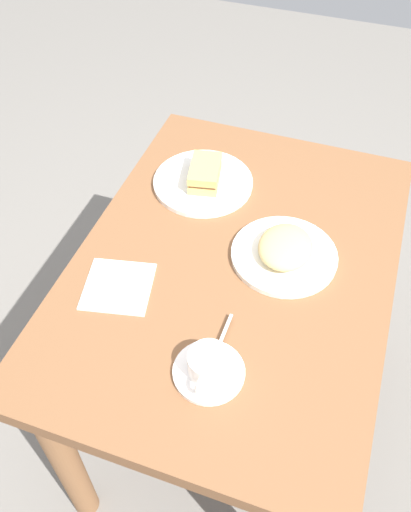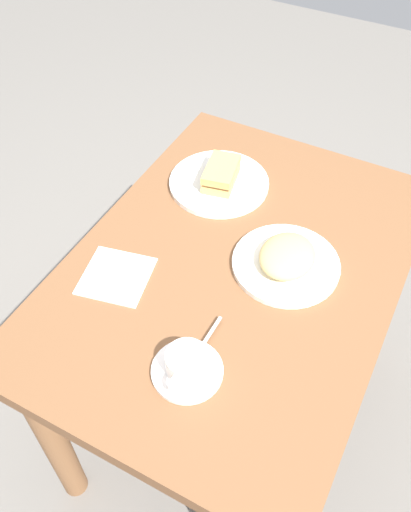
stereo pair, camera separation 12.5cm
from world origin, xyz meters
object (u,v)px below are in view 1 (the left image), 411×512
(coffee_cup, at_px, (209,364))
(spoon, at_px, (222,339))
(side_plate, at_px, (284,255))
(coffee_saucer, at_px, (209,372))
(sandwich_front, at_px, (205,173))
(sandwich_plate, at_px, (203,182))
(dining_table, at_px, (233,294))
(napkin, at_px, (118,286))

(coffee_cup, height_order, spoon, coffee_cup)
(side_plate, bearing_deg, coffee_saucer, -10.86)
(side_plate, bearing_deg, sandwich_front, -125.27)
(coffee_saucer, xyz_separation_m, spoon, (-0.08, 0.00, 0.01))
(coffee_saucer, height_order, side_plate, side_plate)
(sandwich_front, bearing_deg, sandwich_plate, -82.99)
(coffee_saucer, bearing_deg, side_plate, 169.14)
(sandwich_plate, bearing_deg, spoon, 23.73)
(dining_table, relative_size, sandwich_plate, 3.86)
(dining_table, height_order, sandwich_plate, sandwich_plate)
(coffee_saucer, bearing_deg, coffee_cup, -1.41)
(sandwich_front, relative_size, coffee_saucer, 0.96)
(sandwich_plate, height_order, napkin, sandwich_plate)
(napkin, bearing_deg, coffee_cup, 61.83)
(dining_table, relative_size, sandwich_front, 7.40)
(coffee_saucer, relative_size, spoon, 1.47)
(dining_table, distance_m, sandwich_plate, 0.31)
(sandwich_front, relative_size, spoon, 1.42)
(coffee_cup, height_order, napkin, coffee_cup)
(coffee_cup, height_order, side_plate, coffee_cup)
(sandwich_front, xyz_separation_m, coffee_saucer, (0.54, 0.20, -0.03))
(sandwich_plate, distance_m, coffee_cup, 0.58)
(sandwich_plate, distance_m, napkin, 0.40)
(spoon, bearing_deg, side_plate, 166.45)
(dining_table, xyz_separation_m, coffee_saucer, (0.30, 0.04, 0.13))
(sandwich_plate, xyz_separation_m, sandwich_front, (-0.00, 0.01, 0.03))
(spoon, relative_size, side_plate, 0.39)
(sandwich_front, bearing_deg, dining_table, 33.80)
(dining_table, bearing_deg, coffee_cup, 7.32)
(side_plate, relative_size, napkin, 1.68)
(coffee_saucer, relative_size, coffee_cup, 1.34)
(sandwich_front, bearing_deg, coffee_saucer, 20.00)
(spoon, xyz_separation_m, napkin, (-0.06, -0.27, -0.01))
(coffee_saucer, distance_m, side_plate, 0.36)
(dining_table, bearing_deg, side_plate, 114.04)
(sandwich_front, bearing_deg, side_plate, 54.73)
(dining_table, relative_size, coffee_cup, 9.54)
(coffee_cup, distance_m, side_plate, 0.36)
(spoon, distance_m, napkin, 0.27)
(sandwich_plate, relative_size, sandwich_front, 1.92)
(dining_table, height_order, coffee_saucer, coffee_saucer)
(coffee_saucer, distance_m, napkin, 0.30)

